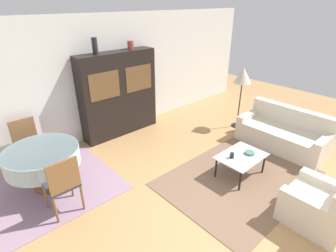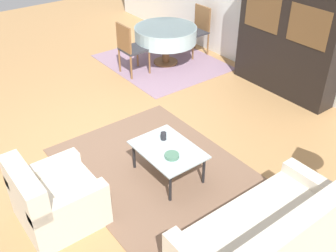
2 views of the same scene
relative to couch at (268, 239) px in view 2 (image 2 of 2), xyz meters
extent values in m
plane|color=tan|center=(-2.70, -0.41, -0.30)|extent=(14.00, 14.00, 0.00)
cube|color=white|center=(-2.70, 3.22, 1.05)|extent=(10.00, 0.06, 2.70)
cube|color=brown|center=(-1.70, -0.05, -0.30)|extent=(2.74, 2.00, 0.01)
cube|color=gray|center=(-4.43, 2.00, -0.30)|extent=(2.30, 1.95, 0.01)
cube|color=beige|center=(-0.05, 0.00, -0.08)|extent=(0.86, 1.82, 0.44)
cube|color=beige|center=(0.28, 0.00, 0.34)|extent=(0.20, 1.82, 0.40)
cube|color=beige|center=(-0.05, 0.83, 0.20)|extent=(0.86, 0.16, 0.12)
cube|color=beige|center=(-1.75, -1.36, -0.08)|extent=(0.82, 0.82, 0.43)
cube|color=beige|center=(-1.75, -1.67, 0.32)|extent=(0.82, 0.20, 0.38)
cube|color=beige|center=(-2.08, -1.36, 0.19)|extent=(0.16, 0.82, 0.12)
cube|color=beige|center=(-1.42, -1.36, 0.19)|extent=(0.16, 0.82, 0.12)
cylinder|color=black|center=(-1.99, -0.24, -0.10)|extent=(0.04, 0.04, 0.39)
cylinder|color=black|center=(-1.23, -0.24, -0.10)|extent=(0.04, 0.04, 0.39)
cylinder|color=black|center=(-1.99, 0.27, -0.10)|extent=(0.04, 0.04, 0.39)
cylinder|color=black|center=(-1.23, 0.27, -0.10)|extent=(0.04, 0.04, 0.39)
cube|color=silver|center=(-1.61, 0.01, 0.11)|extent=(0.88, 0.63, 0.02)
cube|color=black|center=(-2.24, 2.97, 0.67)|extent=(1.85, 0.40, 1.93)
cube|color=brown|center=(-2.69, 2.77, 1.00)|extent=(0.70, 0.01, 0.58)
cube|color=brown|center=(-1.80, 2.77, 1.00)|extent=(0.70, 0.01, 0.58)
cylinder|color=brown|center=(-4.35, 2.05, -0.28)|extent=(0.48, 0.48, 0.03)
cylinder|color=brown|center=(-4.35, 2.05, -0.08)|extent=(0.14, 0.14, 0.43)
cylinder|color=silver|center=(-4.35, 2.05, 0.29)|extent=(1.19, 1.19, 0.30)
cylinder|color=silver|center=(-4.35, 2.05, 0.42)|extent=(1.20, 1.20, 0.03)
cylinder|color=brown|center=(-4.55, 1.52, -0.07)|extent=(0.04, 0.04, 0.45)
cylinder|color=brown|center=(-4.15, 1.52, -0.07)|extent=(0.04, 0.04, 0.45)
cylinder|color=brown|center=(-4.55, 1.11, -0.07)|extent=(0.04, 0.04, 0.45)
cylinder|color=brown|center=(-4.15, 1.11, -0.07)|extent=(0.04, 0.04, 0.45)
cube|color=#333338|center=(-4.35, 1.31, 0.18)|extent=(0.44, 0.44, 0.04)
cube|color=brown|center=(-4.35, 1.11, 0.43)|extent=(0.44, 0.04, 0.48)
cylinder|color=brown|center=(-4.15, 2.58, -0.07)|extent=(0.04, 0.04, 0.45)
cylinder|color=brown|center=(-4.55, 2.58, -0.07)|extent=(0.04, 0.04, 0.45)
cylinder|color=brown|center=(-4.15, 2.98, -0.07)|extent=(0.04, 0.04, 0.45)
cylinder|color=brown|center=(-4.55, 2.98, -0.07)|extent=(0.04, 0.04, 0.45)
cube|color=#333338|center=(-4.35, 2.78, 0.18)|extent=(0.44, 0.44, 0.04)
cube|color=brown|center=(-4.35, 2.98, 0.43)|extent=(0.44, 0.04, 0.48)
cylinder|color=#232328|center=(-1.80, 0.09, 0.17)|extent=(0.07, 0.07, 0.10)
cylinder|color=#4C7A60|center=(-1.45, -0.05, 0.14)|extent=(0.17, 0.17, 0.04)
camera|label=1|loc=(-5.27, -2.06, 2.65)|focal=28.00mm
camera|label=2|loc=(1.44, -2.30, 2.98)|focal=42.00mm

